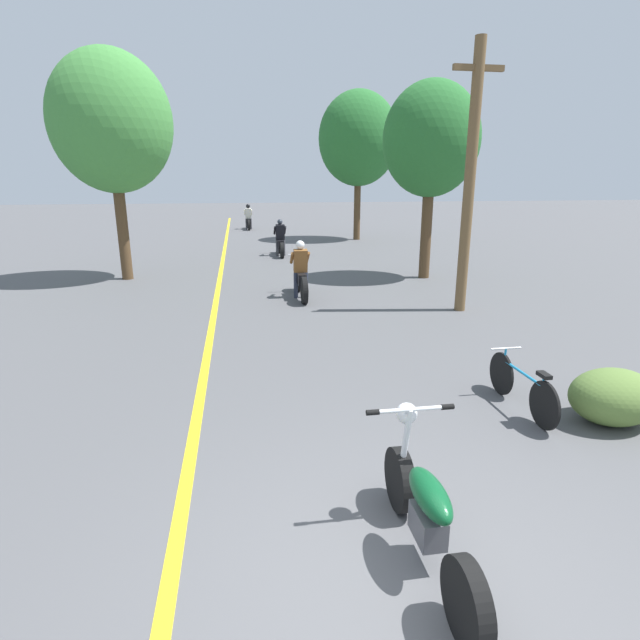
{
  "coord_description": "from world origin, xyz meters",
  "views": [
    {
      "loc": [
        -1.06,
        -2.88,
        2.97
      ],
      "look_at": [
        0.09,
        4.26,
        0.9
      ],
      "focal_mm": 28.0,
      "sensor_mm": 36.0,
      "label": 1
    }
  ],
  "objects_px": {
    "roadside_tree_right_near": "(431,141)",
    "motorcycle_foreground": "(426,512)",
    "roadside_tree_right_far": "(359,139)",
    "motorcycle_rider_far": "(249,220)",
    "motorcycle_rider_lead": "(301,276)",
    "motorcycle_rider_mid": "(280,242)",
    "utility_pole": "(470,178)",
    "roadside_tree_left": "(111,123)",
    "bicycle_parked": "(522,386)"
  },
  "relations": [
    {
      "from": "utility_pole",
      "to": "roadside_tree_right_far",
      "type": "xyz_separation_m",
      "value": [
        0.78,
        13.82,
        1.77
      ]
    },
    {
      "from": "motorcycle_rider_far",
      "to": "roadside_tree_right_far",
      "type": "bearing_deg",
      "value": -49.42
    },
    {
      "from": "roadside_tree_right_near",
      "to": "bicycle_parked",
      "type": "height_order",
      "value": "roadside_tree_right_near"
    },
    {
      "from": "motorcycle_foreground",
      "to": "motorcycle_rider_lead",
      "type": "height_order",
      "value": "motorcycle_rider_lead"
    },
    {
      "from": "roadside_tree_right_far",
      "to": "motorcycle_foreground",
      "type": "relative_size",
      "value": 3.47
    },
    {
      "from": "roadside_tree_right_far",
      "to": "motorcycle_rider_far",
      "type": "xyz_separation_m",
      "value": [
        -5.18,
        6.05,
        -4.17
      ]
    },
    {
      "from": "motorcycle_rider_lead",
      "to": "motorcycle_rider_far",
      "type": "bearing_deg",
      "value": 92.88
    },
    {
      "from": "bicycle_parked",
      "to": "roadside_tree_left",
      "type": "bearing_deg",
      "value": 124.56
    },
    {
      "from": "motorcycle_rider_lead",
      "to": "bicycle_parked",
      "type": "bearing_deg",
      "value": -73.27
    },
    {
      "from": "motorcycle_foreground",
      "to": "roadside_tree_right_far",
      "type": "bearing_deg",
      "value": 78.23
    },
    {
      "from": "roadside_tree_right_far",
      "to": "motorcycle_foreground",
      "type": "height_order",
      "value": "roadside_tree_right_far"
    },
    {
      "from": "utility_pole",
      "to": "roadside_tree_right_far",
      "type": "relative_size",
      "value": 0.83
    },
    {
      "from": "motorcycle_rider_mid",
      "to": "bicycle_parked",
      "type": "distance_m",
      "value": 14.25
    },
    {
      "from": "roadside_tree_left",
      "to": "bicycle_parked",
      "type": "bearing_deg",
      "value": -55.44
    },
    {
      "from": "roadside_tree_right_near",
      "to": "roadside_tree_right_far",
      "type": "distance_m",
      "value": 9.95
    },
    {
      "from": "roadside_tree_right_near",
      "to": "motorcycle_rider_mid",
      "type": "relative_size",
      "value": 2.89
    },
    {
      "from": "motorcycle_rider_mid",
      "to": "motorcycle_rider_far",
      "type": "xyz_separation_m",
      "value": [
        -0.99,
        10.78,
        0.02
      ]
    },
    {
      "from": "motorcycle_rider_mid",
      "to": "roadside_tree_left",
      "type": "bearing_deg",
      "value": -141.45
    },
    {
      "from": "utility_pole",
      "to": "motorcycle_rider_far",
      "type": "distance_m",
      "value": 20.48
    },
    {
      "from": "roadside_tree_right_near",
      "to": "bicycle_parked",
      "type": "bearing_deg",
      "value": -102.61
    },
    {
      "from": "utility_pole",
      "to": "motorcycle_foreground",
      "type": "bearing_deg",
      "value": -116.2
    },
    {
      "from": "roadside_tree_right_near",
      "to": "motorcycle_foreground",
      "type": "bearing_deg",
      "value": -110.48
    },
    {
      "from": "utility_pole",
      "to": "bicycle_parked",
      "type": "relative_size",
      "value": 3.49
    },
    {
      "from": "roadside_tree_right_far",
      "to": "bicycle_parked",
      "type": "height_order",
      "value": "roadside_tree_right_far"
    },
    {
      "from": "roadside_tree_right_far",
      "to": "motorcycle_rider_lead",
      "type": "height_order",
      "value": "roadside_tree_right_far"
    },
    {
      "from": "roadside_tree_left",
      "to": "motorcycle_foreground",
      "type": "height_order",
      "value": "roadside_tree_left"
    },
    {
      "from": "roadside_tree_right_far",
      "to": "motorcycle_foreground",
      "type": "distance_m",
      "value": 22.08
    },
    {
      "from": "roadside_tree_right_near",
      "to": "motorcycle_rider_far",
      "type": "distance_m",
      "value": 17.08
    },
    {
      "from": "motorcycle_rider_mid",
      "to": "roadside_tree_right_near",
      "type": "bearing_deg",
      "value": -52.55
    },
    {
      "from": "roadside_tree_right_far",
      "to": "motorcycle_rider_lead",
      "type": "relative_size",
      "value": 3.34
    },
    {
      "from": "utility_pole",
      "to": "motorcycle_foreground",
      "type": "height_order",
      "value": "utility_pole"
    },
    {
      "from": "roadside_tree_left",
      "to": "motorcycle_foreground",
      "type": "xyz_separation_m",
      "value": [
        4.76,
        -12.49,
        -4.01
      ]
    },
    {
      "from": "roadside_tree_right_far",
      "to": "roadside_tree_right_near",
      "type": "bearing_deg",
      "value": -91.2
    },
    {
      "from": "roadside_tree_right_near",
      "to": "bicycle_parked",
      "type": "relative_size",
      "value": 3.44
    },
    {
      "from": "motorcycle_rider_mid",
      "to": "bicycle_parked",
      "type": "xyz_separation_m",
      "value": [
        1.99,
        -14.1,
        -0.2
      ]
    },
    {
      "from": "roadside_tree_right_near",
      "to": "motorcycle_foreground",
      "type": "xyz_separation_m",
      "value": [
        -4.21,
        -11.27,
        -3.56
      ]
    },
    {
      "from": "roadside_tree_right_far",
      "to": "motorcycle_rider_mid",
      "type": "bearing_deg",
      "value": -131.52
    },
    {
      "from": "roadside_tree_right_far",
      "to": "motorcycle_rider_lead",
      "type": "distance_m",
      "value": 13.35
    },
    {
      "from": "roadside_tree_right_near",
      "to": "roadside_tree_right_far",
      "type": "bearing_deg",
      "value": 88.8
    },
    {
      "from": "motorcycle_foreground",
      "to": "motorcycle_rider_mid",
      "type": "xyz_separation_m",
      "value": [
        0.23,
        16.47,
        0.1
      ]
    },
    {
      "from": "motorcycle_foreground",
      "to": "motorcycle_rider_mid",
      "type": "relative_size",
      "value": 1.02
    },
    {
      "from": "utility_pole",
      "to": "roadside_tree_right_near",
      "type": "height_order",
      "value": "utility_pole"
    },
    {
      "from": "roadside_tree_right_near",
      "to": "roadside_tree_left",
      "type": "distance_m",
      "value": 9.06
    },
    {
      "from": "bicycle_parked",
      "to": "utility_pole",
      "type": "bearing_deg",
      "value": 74.23
    },
    {
      "from": "motorcycle_rider_far",
      "to": "bicycle_parked",
      "type": "height_order",
      "value": "motorcycle_rider_far"
    },
    {
      "from": "roadside_tree_right_far",
      "to": "utility_pole",
      "type": "bearing_deg",
      "value": -93.25
    },
    {
      "from": "utility_pole",
      "to": "roadside_tree_left",
      "type": "distance_m",
      "value": 9.94
    },
    {
      "from": "roadside_tree_right_far",
      "to": "motorcycle_foreground",
      "type": "bearing_deg",
      "value": -101.77
    },
    {
      "from": "roadside_tree_right_far",
      "to": "motorcycle_rider_lead",
      "type": "xyz_separation_m",
      "value": [
        -4.27,
        -11.94,
        -4.18
      ]
    },
    {
      "from": "motorcycle_rider_lead",
      "to": "bicycle_parked",
      "type": "distance_m",
      "value": 7.2
    }
  ]
}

